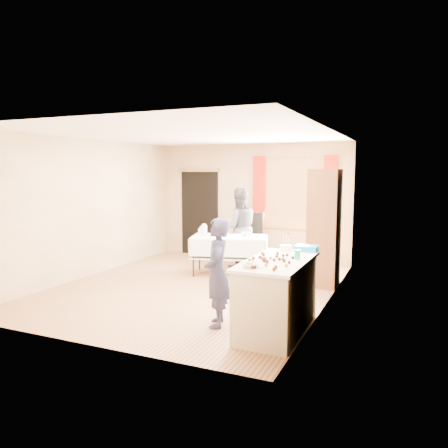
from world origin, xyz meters
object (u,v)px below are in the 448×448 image
at_px(cabinet, 324,228).
at_px(party_table, 229,252).
at_px(counter, 277,296).
at_px(woman, 239,228).
at_px(girl, 217,273).
at_px(chair, 250,248).

bearing_deg(cabinet, party_table, 176.75).
xyz_separation_m(counter, woman, (-1.79, 3.20, 0.38)).
bearing_deg(woman, cabinet, 123.41).
bearing_deg(cabinet, woman, 158.28).
relative_size(girl, woman, 0.85).
distance_m(party_table, woman, 0.76).
bearing_deg(party_table, girl, -85.50).
distance_m(counter, woman, 3.68).
height_order(cabinet, counter, cabinet).
height_order(cabinet, party_table, cabinet).
relative_size(counter, girl, 1.09).
distance_m(girl, woman, 3.48).
xyz_separation_m(cabinet, woman, (-1.89, 0.75, -0.19)).
relative_size(counter, chair, 1.38).
bearing_deg(woman, chair, -135.52).
distance_m(cabinet, chair, 2.27).
bearing_deg(girl, woman, 175.56).
height_order(counter, party_table, counter).
xyz_separation_m(party_table, chair, (0.02, 1.09, -0.11)).
distance_m(counter, girl, 0.82).
bearing_deg(counter, girl, -170.39).
xyz_separation_m(counter, party_table, (-1.74, 2.55, -0.01)).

